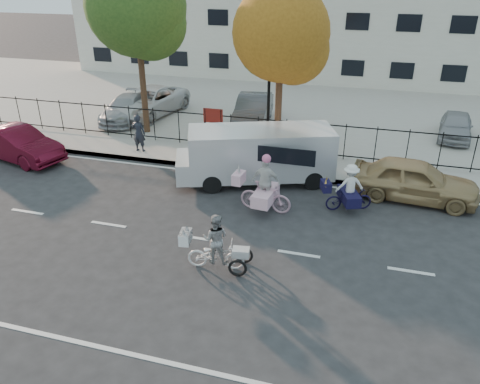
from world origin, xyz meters
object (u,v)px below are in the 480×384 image
(unicorn_bike, at_px, (265,190))
(white_van, at_px, (258,153))
(lot_car_a, at_px, (126,108))
(lot_car_b, at_px, (148,102))
(red_sedan, at_px, (18,144))
(lot_car_c, at_px, (253,110))
(gold_sedan, at_px, (414,180))
(lamppost, at_px, (269,84))
(lot_car_d, at_px, (456,126))
(bull_bike, at_px, (349,192))
(pedestrian, at_px, (139,133))
(zebra_trike, at_px, (216,248))

(unicorn_bike, relative_size, white_van, 0.32)
(lot_car_a, height_order, lot_car_b, lot_car_b)
(unicorn_bike, relative_size, lot_car_a, 0.48)
(red_sedan, bearing_deg, lot_car_c, -36.04)
(lot_car_a, bearing_deg, gold_sedan, -27.01)
(lamppost, bearing_deg, white_van, -85.91)
(gold_sedan, height_order, lot_car_d, gold_sedan)
(lot_car_a, distance_m, lot_car_b, 1.30)
(unicorn_bike, xyz_separation_m, lot_car_d, (6.79, 9.03, -0.00))
(lot_car_b, bearing_deg, lamppost, -19.42)
(lamppost, xyz_separation_m, bull_bike, (3.58, -3.70, -2.47))
(gold_sedan, xyz_separation_m, lot_car_b, (-12.97, 6.21, 0.15))
(lot_car_a, relative_size, lot_car_b, 0.80)
(red_sedan, xyz_separation_m, lot_car_b, (2.51, 6.91, 0.18))
(pedestrian, bearing_deg, lot_car_d, -157.10)
(gold_sedan, bearing_deg, lot_car_b, 69.51)
(zebra_trike, height_order, red_sedan, zebra_trike)
(bull_bike, bearing_deg, lamppost, 22.95)
(unicorn_bike, xyz_separation_m, bull_bike, (2.62, 0.84, -0.10))
(lot_car_a, xyz_separation_m, lot_car_b, (0.72, 1.07, 0.12))
(unicorn_bike, distance_m, lot_car_a, 11.63)
(bull_bike, bearing_deg, pedestrian, 52.13)
(white_van, height_order, lot_car_c, white_van)
(white_van, bearing_deg, lot_car_a, 127.04)
(gold_sedan, bearing_deg, lamppost, 73.01)
(lamppost, relative_size, lot_car_c, 0.99)
(lamppost, bearing_deg, lot_car_d, 30.03)
(zebra_trike, relative_size, gold_sedan, 0.45)
(zebra_trike, xyz_separation_m, lot_car_b, (-7.78, 11.96, 0.25))
(bull_bike, height_order, lot_car_c, bull_bike)
(lot_car_a, relative_size, lot_car_c, 0.94)
(red_sedan, xyz_separation_m, pedestrian, (4.48, 1.98, 0.26))
(zebra_trike, bearing_deg, gold_sedan, -50.66)
(lamppost, relative_size, red_sedan, 1.04)
(pedestrian, height_order, lot_car_d, pedestrian)
(unicorn_bike, bearing_deg, gold_sedan, -59.58)
(red_sedan, bearing_deg, white_van, -72.23)
(unicorn_bike, relative_size, pedestrian, 1.25)
(white_van, bearing_deg, red_sedan, 163.17)
(bull_bike, height_order, red_sedan, bull_bike)
(bull_bike, relative_size, pedestrian, 1.12)
(lamppost, height_order, unicorn_bike, lamppost)
(bull_bike, height_order, lot_car_d, bull_bike)
(zebra_trike, relative_size, white_van, 0.30)
(lot_car_c, bearing_deg, pedestrian, -133.03)
(lamppost, height_order, lot_car_a, lamppost)
(zebra_trike, xyz_separation_m, bull_bike, (3.10, 4.35, 0.02))
(bull_bike, bearing_deg, zebra_trike, 123.45)
(lot_car_a, bearing_deg, white_van, -38.56)
(lamppost, height_order, lot_car_c, lamppost)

